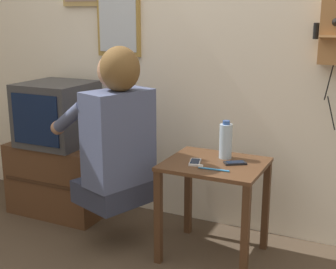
{
  "coord_description": "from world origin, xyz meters",
  "views": [
    {
      "loc": [
        1.24,
        -1.62,
        1.42
      ],
      "look_at": [
        0.1,
        0.75,
        0.74
      ],
      "focal_mm": 50.0,
      "sensor_mm": 36.0,
      "label": 1
    }
  ],
  "objects_px": {
    "cell_phone_spare": "(235,163)",
    "cell_phone_held": "(195,162)",
    "toothbrush": "(211,169)",
    "wall_mirror": "(118,8)",
    "water_bottle": "(226,141)",
    "person": "(116,131)",
    "television": "(57,114)"
  },
  "relations": [
    {
      "from": "person",
      "to": "water_bottle",
      "type": "relative_size",
      "value": 4.24
    },
    {
      "from": "wall_mirror",
      "to": "cell_phone_held",
      "type": "bearing_deg",
      "value": -31.59
    },
    {
      "from": "person",
      "to": "cell_phone_spare",
      "type": "distance_m",
      "value": 0.72
    },
    {
      "from": "wall_mirror",
      "to": "cell_phone_spare",
      "type": "bearing_deg",
      "value": -21.76
    },
    {
      "from": "wall_mirror",
      "to": "toothbrush",
      "type": "bearing_deg",
      "value": -31.36
    },
    {
      "from": "cell_phone_held",
      "to": "toothbrush",
      "type": "xyz_separation_m",
      "value": [
        0.13,
        -0.07,
        0.0
      ]
    },
    {
      "from": "wall_mirror",
      "to": "water_bottle",
      "type": "xyz_separation_m",
      "value": [
        0.91,
        -0.31,
        -0.76
      ]
    },
    {
      "from": "wall_mirror",
      "to": "toothbrush",
      "type": "xyz_separation_m",
      "value": [
        0.91,
        -0.56,
        -0.86
      ]
    },
    {
      "from": "wall_mirror",
      "to": "cell_phone_held",
      "type": "distance_m",
      "value": 1.26
    },
    {
      "from": "television",
      "to": "water_bottle",
      "type": "xyz_separation_m",
      "value": [
        1.26,
        -0.03,
        -0.04
      ]
    },
    {
      "from": "person",
      "to": "cell_phone_held",
      "type": "bearing_deg",
      "value": -60.43
    },
    {
      "from": "television",
      "to": "wall_mirror",
      "type": "relative_size",
      "value": 0.71
    },
    {
      "from": "cell_phone_spare",
      "to": "cell_phone_held",
      "type": "bearing_deg",
      "value": -101.74
    },
    {
      "from": "person",
      "to": "television",
      "type": "distance_m",
      "value": 0.72
    },
    {
      "from": "television",
      "to": "cell_phone_held",
      "type": "xyz_separation_m",
      "value": [
        1.13,
        -0.2,
        -0.14
      ]
    },
    {
      "from": "person",
      "to": "wall_mirror",
      "type": "xyz_separation_m",
      "value": [
        -0.31,
        0.56,
        0.71
      ]
    },
    {
      "from": "cell_phone_spare",
      "to": "toothbrush",
      "type": "xyz_separation_m",
      "value": [
        -0.08,
        -0.16,
        0.0
      ]
    },
    {
      "from": "water_bottle",
      "to": "toothbrush",
      "type": "bearing_deg",
      "value": -88.95
    },
    {
      "from": "toothbrush",
      "to": "person",
      "type": "bearing_deg",
      "value": 86.95
    },
    {
      "from": "cell_phone_held",
      "to": "water_bottle",
      "type": "distance_m",
      "value": 0.23
    },
    {
      "from": "cell_phone_spare",
      "to": "water_bottle",
      "type": "bearing_deg",
      "value": -167.37
    },
    {
      "from": "cell_phone_held",
      "to": "cell_phone_spare",
      "type": "xyz_separation_m",
      "value": [
        0.21,
        0.08,
        0.0
      ]
    },
    {
      "from": "television",
      "to": "wall_mirror",
      "type": "height_order",
      "value": "wall_mirror"
    },
    {
      "from": "toothbrush",
      "to": "cell_phone_held",
      "type": "bearing_deg",
      "value": 56.35
    },
    {
      "from": "water_bottle",
      "to": "person",
      "type": "bearing_deg",
      "value": -157.33
    },
    {
      "from": "wall_mirror",
      "to": "water_bottle",
      "type": "distance_m",
      "value": 1.23
    },
    {
      "from": "toothbrush",
      "to": "water_bottle",
      "type": "bearing_deg",
      "value": -2.71
    },
    {
      "from": "wall_mirror",
      "to": "water_bottle",
      "type": "relative_size",
      "value": 2.91
    },
    {
      "from": "cell_phone_spare",
      "to": "toothbrush",
      "type": "distance_m",
      "value": 0.18
    },
    {
      "from": "television",
      "to": "cell_phone_held",
      "type": "bearing_deg",
      "value": -9.95
    },
    {
      "from": "person",
      "to": "cell_phone_held",
      "type": "distance_m",
      "value": 0.5
    },
    {
      "from": "cell_phone_held",
      "to": "water_bottle",
      "type": "bearing_deg",
      "value": 38.03
    }
  ]
}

